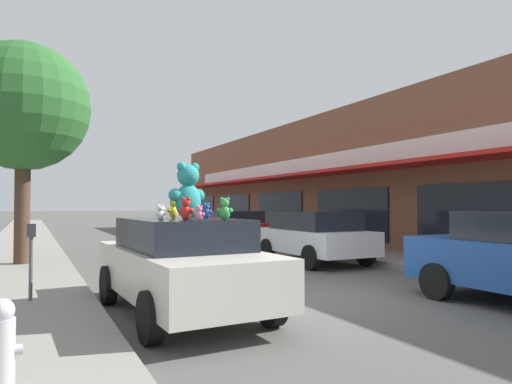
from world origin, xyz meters
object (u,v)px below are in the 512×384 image
(teddy_bear_cream, at_px, (162,213))
(parked_car_far_center, at_px, (314,235))
(parking_meter, at_px, (31,252))
(teddy_bear_yellow, at_px, (173,209))
(street_tree, at_px, (24,108))
(plush_art_car, at_px, (182,263))
(teddy_bear_blue, at_px, (207,211))
(teddy_bear_giant, at_px, (188,192))
(teddy_bear_pink, at_px, (199,213))
(fire_hydrant, at_px, (1,345))
(parked_car_far_right, at_px, (233,227))
(teddy_bear_red, at_px, (186,209))
(teddy_bear_green, at_px, (225,209))
(teddy_bear_white, at_px, (160,213))
(teddy_bear_brown, at_px, (186,210))

(teddy_bear_cream, bearing_deg, parked_car_far_center, 154.21)
(parking_meter, bearing_deg, teddy_bear_cream, -42.63)
(teddy_bear_yellow, height_order, street_tree, street_tree)
(plush_art_car, distance_m, teddy_bear_blue, 0.98)
(teddy_bear_giant, xyz_separation_m, parking_meter, (-2.25, 1.43, -0.99))
(teddy_bear_pink, relative_size, fire_hydrant, 0.28)
(teddy_bear_blue, relative_size, parked_car_far_right, 0.06)
(parked_car_far_right, distance_m, street_tree, 9.49)
(teddy_bear_cream, relative_size, teddy_bear_red, 0.64)
(parked_car_far_right, bearing_deg, teddy_bear_red, -116.51)
(plush_art_car, distance_m, fire_hydrant, 3.60)
(teddy_bear_green, height_order, teddy_bear_red, same)
(teddy_bear_blue, xyz_separation_m, teddy_bear_white, (-0.97, -0.72, -0.02))
(teddy_bear_yellow, relative_size, teddy_bear_red, 0.95)
(teddy_bear_red, bearing_deg, parked_car_far_right, -65.88)
(teddy_bear_brown, bearing_deg, teddy_bear_green, 130.69)
(plush_art_car, xyz_separation_m, teddy_bear_blue, (0.48, 0.15, 0.84))
(teddy_bear_giant, height_order, fire_hydrant, teddy_bear_giant)
(teddy_bear_giant, distance_m, parking_meter, 2.84)
(teddy_bear_white, distance_m, street_tree, 8.05)
(teddy_bear_white, relative_size, parked_car_far_center, 0.06)
(teddy_bear_giant, bearing_deg, teddy_bear_cream, 7.20)
(teddy_bear_yellow, relative_size, teddy_bear_cream, 1.49)
(teddy_bear_red, relative_size, teddy_bear_white, 1.48)
(teddy_bear_yellow, bearing_deg, parked_car_far_right, -135.75)
(teddy_bear_giant, height_order, teddy_bear_pink, teddy_bear_giant)
(parked_car_far_right, bearing_deg, street_tree, -153.86)
(teddy_bear_brown, bearing_deg, teddy_bear_blue, 142.07)
(teddy_bear_green, xyz_separation_m, fire_hydrant, (-2.77, -1.74, -1.13))
(teddy_bear_white, bearing_deg, teddy_bear_yellow, -79.43)
(teddy_bear_giant, height_order, teddy_bear_green, teddy_bear_giant)
(teddy_bear_blue, bearing_deg, teddy_bear_cream, 77.39)
(teddy_bear_red, distance_m, fire_hydrant, 3.20)
(teddy_bear_giant, relative_size, teddy_bear_green, 2.69)
(parked_car_far_right, height_order, parking_meter, parked_car_far_right)
(parked_car_far_center, bearing_deg, teddy_bear_yellow, -143.79)
(plush_art_car, height_order, parking_meter, plush_art_car)
(teddy_bear_cream, bearing_deg, teddy_bear_blue, 142.15)
(teddy_bear_brown, relative_size, parking_meter, 0.20)
(teddy_bear_yellow, bearing_deg, parking_meter, -40.77)
(teddy_bear_giant, bearing_deg, teddy_bear_blue, -167.10)
(parked_car_far_center, relative_size, parked_car_far_right, 0.90)
(teddy_bear_blue, relative_size, parking_meter, 0.21)
(parked_car_far_center, bearing_deg, street_tree, 163.73)
(plush_art_car, relative_size, parked_car_far_right, 0.98)
(teddy_bear_red, bearing_deg, fire_hydrant, 91.92)
(teddy_bear_pink, relative_size, teddy_bear_brown, 0.86)
(teddy_bear_green, bearing_deg, plush_art_car, -39.14)
(teddy_bear_brown, height_order, teddy_bear_red, teddy_bear_red)
(teddy_bear_giant, distance_m, teddy_bear_red, 0.70)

